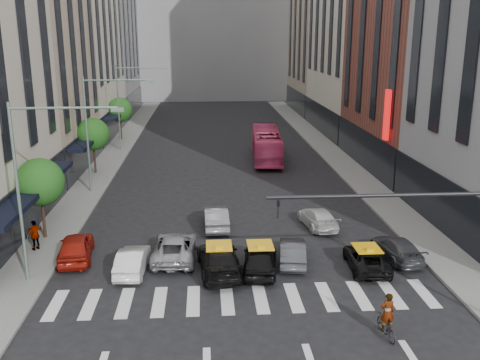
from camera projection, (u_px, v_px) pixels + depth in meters
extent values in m
plane|color=black|center=(251.00, 315.00, 23.99)|extent=(160.00, 160.00, 0.00)
cube|color=slate|center=(107.00, 163.00, 52.11)|extent=(3.00, 96.00, 0.15)
cube|color=slate|center=(339.00, 160.00, 53.60)|extent=(3.00, 96.00, 0.15)
cube|color=tan|center=(30.00, 37.00, 46.70)|extent=(8.00, 16.00, 24.00)
cube|color=gray|center=(104.00, 16.00, 81.54)|extent=(8.00, 18.00, 30.00)
cube|color=brown|center=(415.00, 25.00, 47.68)|extent=(8.00, 18.00, 26.00)
cube|color=tan|center=(323.00, 23.00, 84.01)|extent=(8.00, 18.00, 28.00)
cube|color=gray|center=(212.00, 3.00, 101.11)|extent=(30.00, 10.00, 36.00)
cylinder|color=black|center=(43.00, 213.00, 32.40)|extent=(0.18, 0.18, 3.15)
sphere|color=#194E16|center=(40.00, 182.00, 31.89)|extent=(2.88, 2.88, 2.88)
cylinder|color=black|center=(95.00, 156.00, 47.80)|extent=(0.18, 0.18, 3.15)
sphere|color=#194E16|center=(93.00, 134.00, 47.30)|extent=(2.88, 2.88, 2.88)
cylinder|color=black|center=(121.00, 126.00, 63.21)|extent=(0.18, 0.18, 3.15)
sphere|color=#194E16|center=(120.00, 110.00, 62.70)|extent=(2.88, 2.88, 2.88)
cylinder|color=gray|center=(19.00, 195.00, 25.91)|extent=(0.16, 0.16, 9.00)
cylinder|color=gray|center=(63.00, 108.00, 24.97)|extent=(5.00, 0.12, 0.12)
cube|color=gray|center=(118.00, 110.00, 25.16)|extent=(0.60, 0.25, 0.18)
cylinder|color=gray|center=(87.00, 135.00, 41.31)|extent=(0.16, 0.16, 9.00)
cylinder|color=gray|center=(117.00, 80.00, 40.37)|extent=(5.00, 0.12, 0.12)
cube|color=gray|center=(150.00, 81.00, 40.56)|extent=(0.60, 0.25, 0.18)
cylinder|color=gray|center=(119.00, 108.00, 56.72)|extent=(0.16, 0.16, 9.00)
cylinder|color=gray|center=(140.00, 68.00, 55.78)|extent=(5.00, 0.12, 0.12)
cube|color=gray|center=(164.00, 69.00, 55.97)|extent=(0.60, 0.25, 0.18)
cylinder|color=black|center=(387.00, 195.00, 21.86)|extent=(10.00, 0.16, 0.16)
imported|color=black|center=(278.00, 209.00, 21.70)|extent=(0.13, 0.16, 0.80)
cube|color=red|center=(387.00, 115.00, 42.49)|extent=(0.30, 0.70, 4.00)
imported|color=#9C180E|center=(76.00, 247.00, 29.72)|extent=(2.30, 4.59, 1.50)
imported|color=silver|center=(132.00, 260.00, 28.18)|extent=(1.57, 4.03, 1.31)
imported|color=#A5A5AA|center=(175.00, 247.00, 29.85)|extent=(2.46, 5.03, 1.37)
imported|color=black|center=(219.00, 259.00, 28.10)|extent=(2.52, 5.29, 1.49)
imported|color=black|center=(260.00, 259.00, 28.21)|extent=(2.28, 4.52, 1.47)
imported|color=#37393E|center=(292.00, 252.00, 29.34)|extent=(1.91, 4.10, 1.30)
imported|color=black|center=(366.00, 259.00, 28.58)|extent=(2.18, 4.30, 1.17)
imported|color=#383A3F|center=(397.00, 248.00, 29.85)|extent=(2.17, 4.42, 1.24)
imported|color=#959499|center=(216.00, 217.00, 34.70)|extent=(1.68, 4.40, 1.43)
imported|color=silver|center=(318.00, 218.00, 34.83)|extent=(2.31, 4.49, 1.25)
imported|color=#EB4580|center=(267.00, 144.00, 53.48)|extent=(3.39, 11.35, 3.12)
imported|color=black|center=(386.00, 326.00, 22.17)|extent=(0.78, 1.79, 0.91)
imported|color=gray|center=(388.00, 298.00, 21.82)|extent=(0.66, 0.47, 1.71)
imported|color=gray|center=(35.00, 235.00, 30.70)|extent=(1.04, 1.03, 1.76)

